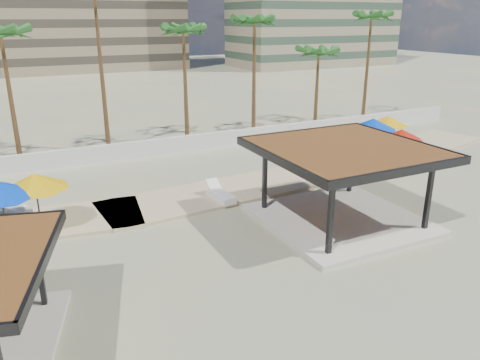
# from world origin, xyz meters

# --- Properties ---
(ground) EXTENTS (200.00, 200.00, 0.00)m
(ground) POSITION_xyz_m (0.00, 0.00, 0.00)
(ground) COLOR tan
(ground) RESTS_ON ground
(promenade) EXTENTS (44.45, 7.97, 0.24)m
(promenade) POSITION_xyz_m (2.00, 7.67, 0.06)
(promenade) COLOR #C6B284
(promenade) RESTS_ON ground
(boundary_wall) EXTENTS (56.00, 0.30, 1.20)m
(boundary_wall) POSITION_xyz_m (0.00, 16.00, 0.60)
(boundary_wall) COLOR silver
(boundary_wall) RESTS_ON ground
(pavilion_central) EXTENTS (7.51, 7.51, 3.78)m
(pavilion_central) POSITION_xyz_m (4.24, 0.97, 2.25)
(pavilion_central) COLOR beige
(pavilion_central) RESTS_ON ground
(umbrella_a) EXTENTS (3.88, 3.88, 2.64)m
(umbrella_a) POSITION_xyz_m (-10.13, 5.80, 2.44)
(umbrella_a) COLOR beige
(umbrella_a) RESTS_ON promenade
(umbrella_b) EXTENTS (3.82, 3.82, 2.60)m
(umbrella_b) POSITION_xyz_m (-8.72, 6.30, 2.42)
(umbrella_b) COLOR beige
(umbrella_b) RESTS_ON promenade
(umbrella_c) EXTENTS (3.36, 3.36, 2.47)m
(umbrella_c) POSITION_xyz_m (12.73, 5.80, 2.30)
(umbrella_c) COLOR beige
(umbrella_c) RESTS_ON promenade
(umbrella_d) EXTENTS (3.90, 3.90, 2.77)m
(umbrella_d) POSITION_xyz_m (12.40, 8.09, 2.56)
(umbrella_d) COLOR beige
(umbrella_d) RESTS_ON promenade
(umbrella_e) EXTENTS (2.93, 2.93, 2.53)m
(umbrella_e) POSITION_xyz_m (14.81, 9.20, 2.36)
(umbrella_e) COLOR beige
(umbrella_e) RESTS_ON promenade
(lounger_a) EXTENTS (1.68, 2.40, 0.87)m
(lounger_a) POSITION_xyz_m (-9.78, 8.80, 0.39)
(lounger_a) COLOR white
(lounger_a) RESTS_ON promenade
(lounger_b) EXTENTS (0.88, 2.25, 0.83)m
(lounger_b) POSITION_xyz_m (0.13, 5.85, 0.38)
(lounger_b) COLOR white
(lounger_b) RESTS_ON promenade
(lounger_c) EXTENTS (1.64, 2.10, 0.78)m
(lounger_c) POSITION_xyz_m (12.59, 5.84, 0.37)
(lounger_c) COLOR white
(lounger_c) RESTS_ON promenade
(lounger_d) EXTENTS (0.74, 2.11, 0.79)m
(lounger_d) POSITION_xyz_m (15.49, 9.25, 0.37)
(lounger_d) COLOR white
(lounger_d) RESTS_ON promenade
(palm_c) EXTENTS (3.00, 3.00, 9.31)m
(palm_c) POSITION_xyz_m (-9.00, 18.10, 8.14)
(palm_c) COLOR brown
(palm_c) RESTS_ON ground
(palm_e) EXTENTS (3.00, 3.00, 9.30)m
(palm_e) POSITION_xyz_m (3.00, 18.40, 8.14)
(palm_e) COLOR brown
(palm_e) RESTS_ON ground
(palm_f) EXTENTS (3.00, 3.00, 9.90)m
(palm_f) POSITION_xyz_m (9.00, 18.60, 8.70)
(palm_f) COLOR brown
(palm_f) RESTS_ON ground
(palm_g) EXTENTS (3.00, 3.00, 7.39)m
(palm_g) POSITION_xyz_m (15.00, 18.20, 6.33)
(palm_g) COLOR brown
(palm_g) RESTS_ON ground
(palm_h) EXTENTS (3.00, 3.00, 10.26)m
(palm_h) POSITION_xyz_m (21.00, 18.80, 9.04)
(palm_h) COLOR brown
(palm_h) RESTS_ON ground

